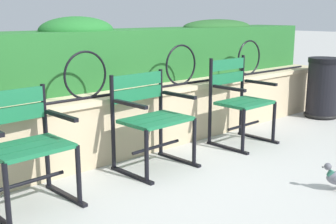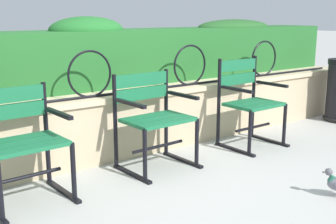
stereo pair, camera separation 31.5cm
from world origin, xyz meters
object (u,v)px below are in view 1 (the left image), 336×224
(park_chair_centre, at_px, (150,116))
(park_chair_right, at_px, (239,99))
(park_chair_left, at_px, (24,144))
(trash_bin, at_px, (323,89))

(park_chair_centre, distance_m, park_chair_right, 1.16)
(park_chair_left, xyz_separation_m, park_chair_centre, (1.15, 0.02, 0.01))
(park_chair_right, bearing_deg, park_chair_left, 179.33)
(park_chair_right, xyz_separation_m, trash_bin, (1.73, -0.00, -0.10))
(park_chair_right, distance_m, trash_bin, 1.73)
(park_chair_centre, height_order, park_chair_right, park_chair_right)
(park_chair_centre, xyz_separation_m, trash_bin, (2.89, -0.05, -0.09))
(park_chair_left, height_order, park_chair_right, park_chair_right)
(park_chair_left, xyz_separation_m, trash_bin, (4.04, -0.03, -0.08))
(park_chair_centre, xyz_separation_m, park_chair_right, (1.16, -0.05, 0.01))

